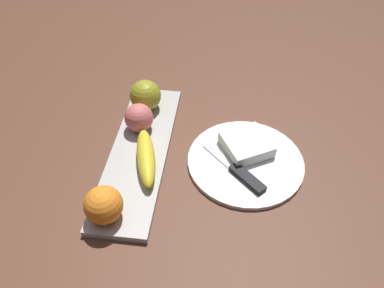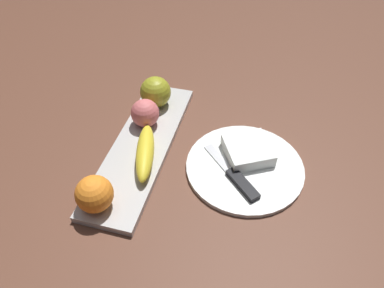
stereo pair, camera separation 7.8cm
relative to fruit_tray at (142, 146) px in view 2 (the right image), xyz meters
The scene contains 9 objects.
ground_plane 0.02m from the fruit_tray, ahead, with size 2.40×2.40×0.00m, color brown.
fruit_tray is the anchor object (origin of this frame).
apple 0.15m from the fruit_tray, ahead, with size 0.08×0.08×0.08m, color #979924.
banana 0.05m from the fruit_tray, 147.73° to the right, with size 0.17×0.04×0.04m, color yellow.
orange_near_apple 0.19m from the fruit_tray, behind, with size 0.07×0.07×0.07m, color orange.
peach 0.08m from the fruit_tray, 10.84° to the left, with size 0.07×0.07×0.07m, color #DA6868.
dinner_plate 0.24m from the fruit_tray, 90.00° to the right, with size 0.26×0.26×0.01m, color white.
folded_napkin 0.24m from the fruit_tray, 82.34° to the right, with size 0.10×0.10×0.03m, color white.
knife 0.24m from the fruit_tray, 101.35° to the right, with size 0.14×0.14×0.01m.
Camera 2 is at (-0.55, -0.26, 0.60)m, focal length 33.38 mm.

